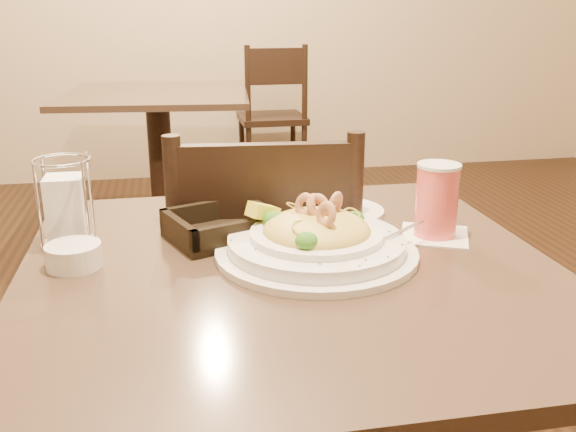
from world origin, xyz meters
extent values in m
cube|color=brown|center=(0.00, 0.00, 0.73)|extent=(0.90, 0.90, 0.03)
cylinder|color=black|center=(-0.23, 2.32, 0.01)|extent=(0.52, 0.52, 0.03)
cylinder|color=black|center=(-0.23, 2.32, 0.37)|extent=(0.12, 0.12, 0.69)
cube|color=brown|center=(-0.23, 2.32, 0.73)|extent=(0.98, 0.98, 0.03)
cube|color=black|center=(0.01, 0.41, 0.45)|extent=(0.46, 0.46, 0.04)
cylinder|color=black|center=(0.20, 0.57, 0.21)|extent=(0.04, 0.04, 0.43)
cylinder|color=black|center=(-0.15, 0.60, 0.21)|extent=(0.04, 0.04, 0.43)
cylinder|color=black|center=(0.17, 0.21, 0.70)|extent=(0.04, 0.04, 0.46)
cylinder|color=black|center=(-0.19, 0.24, 0.70)|extent=(0.04, 0.04, 0.46)
cube|color=black|center=(-0.01, 0.23, 0.80)|extent=(0.36, 0.06, 0.22)
cube|color=black|center=(0.49, 3.17, 0.45)|extent=(0.42, 0.42, 0.04)
cylinder|color=black|center=(0.67, 3.35, 0.21)|extent=(0.04, 0.04, 0.43)
cylinder|color=black|center=(0.31, 3.34, 0.21)|extent=(0.04, 0.04, 0.43)
cylinder|color=black|center=(0.67, 2.99, 0.21)|extent=(0.04, 0.04, 0.43)
cylinder|color=black|center=(0.31, 2.98, 0.21)|extent=(0.04, 0.04, 0.43)
cylinder|color=black|center=(0.67, 2.99, 0.70)|extent=(0.04, 0.04, 0.46)
cylinder|color=black|center=(0.31, 2.98, 0.70)|extent=(0.04, 0.04, 0.46)
cube|color=black|center=(0.49, 2.99, 0.80)|extent=(0.36, 0.03, 0.22)
cylinder|color=white|center=(0.05, 0.03, 0.76)|extent=(0.35, 0.35, 0.01)
cylinder|color=white|center=(0.05, 0.03, 0.77)|extent=(0.31, 0.31, 0.02)
cylinder|color=white|center=(0.05, 0.03, 0.79)|extent=(0.23, 0.23, 0.01)
ellipsoid|color=gold|center=(0.05, 0.03, 0.80)|extent=(0.19, 0.19, 0.07)
cube|color=#FFFB35|center=(-0.03, 0.10, 0.81)|extent=(0.07, 0.06, 0.04)
cube|color=silver|center=(0.20, 0.02, 0.79)|extent=(0.11, 0.08, 0.01)
cube|color=silver|center=(0.13, 0.02, 0.79)|extent=(0.04, 0.03, 0.00)
torus|color=gold|center=(0.02, -0.02, 0.82)|extent=(0.07, 0.07, 0.02)
torus|color=gold|center=(0.03, 0.04, 0.82)|extent=(0.06, 0.06, 0.03)
torus|color=gold|center=(0.04, 0.04, 0.82)|extent=(0.04, 0.03, 0.03)
torus|color=gold|center=(0.08, 0.04, 0.80)|extent=(0.04, 0.04, 0.03)
torus|color=gold|center=(0.07, 0.03, 0.81)|extent=(0.05, 0.07, 0.05)
torus|color=gold|center=(0.07, 0.03, 0.82)|extent=(0.04, 0.04, 0.02)
torus|color=gold|center=(0.03, 0.07, 0.82)|extent=(0.06, 0.06, 0.03)
torus|color=gold|center=(0.12, 0.04, 0.82)|extent=(0.04, 0.04, 0.02)
torus|color=gold|center=(0.12, 0.02, 0.81)|extent=(0.05, 0.05, 0.03)
torus|color=gold|center=(0.07, 0.05, 0.83)|extent=(0.06, 0.05, 0.02)
torus|color=gold|center=(0.02, 0.05, 0.81)|extent=(0.03, 0.04, 0.02)
torus|color=gold|center=(0.06, 0.03, 0.82)|extent=(0.04, 0.05, 0.04)
torus|color=gold|center=(0.02, 0.02, 0.80)|extent=(0.05, 0.05, 0.01)
torus|color=gold|center=(0.02, -0.03, 0.80)|extent=(0.05, 0.05, 0.02)
torus|color=gold|center=(0.03, -0.03, 0.81)|extent=(0.04, 0.04, 0.01)
torus|color=tan|center=(0.09, 0.04, 0.84)|extent=(0.05, 0.05, 0.04)
torus|color=tan|center=(0.06, -0.02, 0.84)|extent=(0.04, 0.05, 0.05)
torus|color=tan|center=(0.05, 0.03, 0.84)|extent=(0.05, 0.05, 0.05)
torus|color=tan|center=(0.03, 0.03, 0.84)|extent=(0.05, 0.05, 0.05)
torus|color=tan|center=(0.05, 0.03, 0.84)|extent=(0.04, 0.05, 0.04)
ellipsoid|color=#265D15|center=(0.13, 0.05, 0.81)|extent=(0.03, 0.03, 0.03)
ellipsoid|color=#265D15|center=(-0.02, 0.07, 0.81)|extent=(0.04, 0.04, 0.03)
ellipsoid|color=#265D15|center=(0.02, -0.04, 0.81)|extent=(0.04, 0.04, 0.03)
cube|color=#266619|center=(0.18, 0.00, 0.79)|extent=(0.00, 0.00, 0.00)
cube|color=#266619|center=(0.03, -0.09, 0.79)|extent=(0.00, 0.00, 0.00)
cube|color=#266619|center=(-0.06, 0.12, 0.79)|extent=(0.00, 0.00, 0.00)
cube|color=#266619|center=(0.15, 0.12, 0.79)|extent=(0.00, 0.00, 0.00)
cube|color=#266619|center=(0.14, -0.08, 0.79)|extent=(0.00, 0.00, 0.00)
cube|color=#266619|center=(-0.06, -0.01, 0.79)|extent=(0.00, 0.00, 0.00)
cube|color=#266619|center=(0.19, 0.03, 0.79)|extent=(0.00, 0.00, 0.00)
cube|color=#266619|center=(0.19, -0.04, 0.79)|extent=(0.00, 0.00, 0.00)
cube|color=#266619|center=(0.10, -0.09, 0.79)|extent=(0.00, 0.00, 0.00)
cube|color=#266619|center=(0.14, 0.11, 0.79)|extent=(0.00, 0.00, 0.00)
cube|color=#266619|center=(0.09, -0.11, 0.79)|extent=(0.00, 0.00, 0.00)
cube|color=#266619|center=(0.08, 0.16, 0.79)|extent=(0.00, 0.00, 0.00)
cube|color=#266619|center=(-0.10, 0.04, 0.79)|extent=(0.00, 0.00, 0.00)
cube|color=white|center=(0.30, 0.09, 0.75)|extent=(0.16, 0.16, 0.00)
cylinder|color=#F85C57|center=(0.30, 0.09, 0.82)|extent=(0.08, 0.08, 0.13)
cylinder|color=white|center=(0.30, 0.09, 0.89)|extent=(0.08, 0.08, 0.01)
cube|color=black|center=(-0.10, 0.15, 0.76)|extent=(0.23, 0.21, 0.01)
cube|color=black|center=(-0.02, 0.18, 0.78)|extent=(0.07, 0.15, 0.04)
cube|color=black|center=(-0.18, 0.12, 0.78)|extent=(0.07, 0.15, 0.04)
cube|color=black|center=(-0.13, 0.22, 0.78)|extent=(0.18, 0.08, 0.04)
cube|color=black|center=(-0.08, 0.09, 0.78)|extent=(0.18, 0.08, 0.04)
cylinder|color=silver|center=(-0.38, 0.17, 0.75)|extent=(0.10, 0.10, 0.01)
torus|color=silver|center=(-0.38, 0.17, 0.91)|extent=(0.10, 0.10, 0.01)
cube|color=white|center=(-0.38, 0.17, 0.82)|extent=(0.08, 0.08, 0.12)
cylinder|color=silver|center=(-0.42, 0.13, 0.83)|extent=(0.01, 0.01, 0.16)
cylinder|color=silver|center=(-0.34, 0.13, 0.83)|extent=(0.01, 0.01, 0.16)
cylinder|color=silver|center=(-0.42, 0.21, 0.83)|extent=(0.01, 0.01, 0.16)
cylinder|color=silver|center=(-0.34, 0.21, 0.83)|extent=(0.01, 0.01, 0.16)
cylinder|color=white|center=(0.16, 0.25, 0.75)|extent=(0.24, 0.24, 0.01)
cylinder|color=white|center=(-0.36, 0.06, 0.77)|extent=(0.10, 0.10, 0.04)
camera|label=1|loc=(-0.19, -0.99, 1.17)|focal=40.00mm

